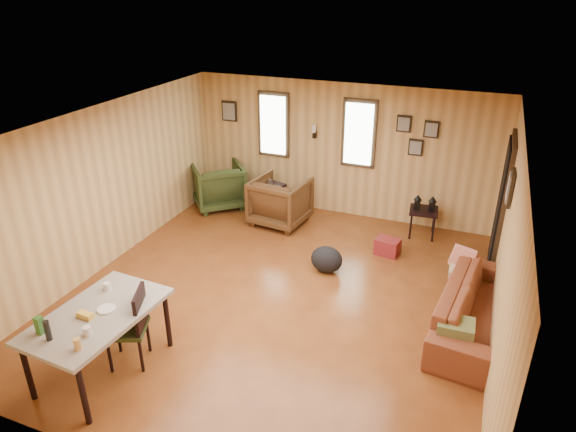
% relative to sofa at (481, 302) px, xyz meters
% --- Properties ---
extents(room, '(5.54, 6.04, 2.44)m').
position_rel_sofa_xyz_m(room, '(-2.43, 0.06, 0.79)').
color(room, brown).
rests_on(room, ground).
extents(sofa, '(0.86, 2.20, 0.84)m').
position_rel_sofa_xyz_m(sofa, '(0.00, 0.00, 0.00)').
color(sofa, brown).
rests_on(sofa, ground).
extents(recliner_brown, '(0.99, 0.94, 0.92)m').
position_rel_sofa_xyz_m(recliner_brown, '(-3.44, 1.95, 0.04)').
color(recliner_brown, '#4A2D16').
rests_on(recliner_brown, ground).
extents(recliner_green, '(1.22, 1.22, 0.92)m').
position_rel_sofa_xyz_m(recliner_green, '(-4.82, 2.20, 0.04)').
color(recliner_green, '#2C391A').
rests_on(recliner_green, ground).
extents(end_table, '(0.69, 0.66, 0.72)m').
position_rel_sofa_xyz_m(end_table, '(-3.83, 2.21, -0.02)').
color(end_table, black).
rests_on(end_table, ground).
extents(side_table, '(0.51, 0.51, 0.74)m').
position_rel_sofa_xyz_m(side_table, '(-1.02, 2.39, 0.08)').
color(side_table, black).
rests_on(side_table, ground).
extents(cooler, '(0.41, 0.32, 0.26)m').
position_rel_sofa_xyz_m(cooler, '(-1.43, 1.52, -0.29)').
color(cooler, maroon).
rests_on(cooler, ground).
extents(backpack, '(0.55, 0.46, 0.41)m').
position_rel_sofa_xyz_m(backpack, '(-2.17, 0.66, -0.21)').
color(backpack, black).
rests_on(backpack, ground).
extents(sofa_pillows, '(0.44, 1.69, 0.35)m').
position_rel_sofa_xyz_m(sofa_pillows, '(-0.26, -0.01, 0.08)').
color(sofa_pillows, '#555B33').
rests_on(sofa_pillows, sofa).
extents(dining_table, '(1.00, 1.56, 0.99)m').
position_rel_sofa_xyz_m(dining_table, '(-3.82, -2.29, 0.28)').
color(dining_table, gray).
rests_on(dining_table, ground).
extents(dining_chair, '(0.56, 0.56, 0.95)m').
position_rel_sofa_xyz_m(dining_chair, '(-3.58, -2.02, 0.11)').
color(dining_chair, '#2C391A').
rests_on(dining_chair, ground).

